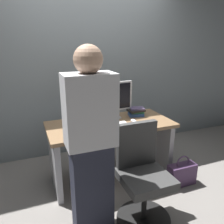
% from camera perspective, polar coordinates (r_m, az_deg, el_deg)
% --- Properties ---
extents(ground_plane, '(9.00, 9.00, 0.00)m').
position_cam_1_polar(ground_plane, '(3.03, -0.36, -15.71)').
color(ground_plane, gray).
extents(wall_back, '(6.40, 0.10, 3.00)m').
position_cam_1_polar(wall_back, '(3.41, -6.20, 14.69)').
color(wall_back, gray).
rests_on(wall_back, ground).
extents(desk, '(1.48, 0.69, 0.73)m').
position_cam_1_polar(desk, '(2.79, -0.38, -6.99)').
color(desk, '#93704C').
rests_on(desk, ground).
extents(office_chair, '(0.52, 0.52, 0.94)m').
position_cam_1_polar(office_chair, '(2.24, 7.56, -16.14)').
color(office_chair, black).
rests_on(office_chair, ground).
extents(person_at_desk, '(0.40, 0.24, 1.64)m').
position_cam_1_polar(person_at_desk, '(1.89, -5.31, -8.37)').
color(person_at_desk, '#262838').
rests_on(person_at_desk, ground).
extents(monitor, '(0.54, 0.15, 0.46)m').
position_cam_1_polar(monitor, '(2.80, -0.00, 3.47)').
color(monitor, silver).
rests_on(monitor, desk).
extents(keyboard, '(0.44, 0.15, 0.02)m').
position_cam_1_polar(keyboard, '(2.60, -0.69, -3.35)').
color(keyboard, white).
rests_on(keyboard, desk).
extents(mouse, '(0.06, 0.10, 0.03)m').
position_cam_1_polar(mouse, '(2.73, 5.41, -2.22)').
color(mouse, white).
rests_on(mouse, desk).
extents(cup_near_keyboard, '(0.07, 0.07, 0.09)m').
position_cam_1_polar(cup_near_keyboard, '(2.51, -9.32, -3.56)').
color(cup_near_keyboard, silver).
rests_on(cup_near_keyboard, desk).
extents(book_stack, '(0.22, 0.18, 0.11)m').
position_cam_1_polar(book_stack, '(2.96, 6.10, 0.08)').
color(book_stack, '#3359A5').
rests_on(book_stack, desk).
extents(cell_phone, '(0.08, 0.15, 0.01)m').
position_cam_1_polar(cell_phone, '(2.72, 9.43, -2.76)').
color(cell_phone, black).
rests_on(cell_phone, desk).
extents(handbag, '(0.34, 0.14, 0.38)m').
position_cam_1_polar(handbag, '(2.94, 17.03, -14.61)').
color(handbag, '#4C3356').
rests_on(handbag, ground).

